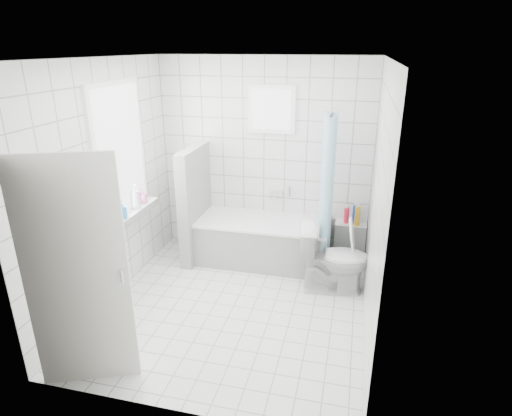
# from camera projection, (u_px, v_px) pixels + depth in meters

# --- Properties ---
(ground) EXTENTS (3.00, 3.00, 0.00)m
(ground) POSITION_uv_depth(u_px,v_px,m) (234.00, 306.00, 4.74)
(ground) COLOR white
(ground) RESTS_ON ground
(ceiling) EXTENTS (3.00, 3.00, 0.00)m
(ceiling) POSITION_uv_depth(u_px,v_px,m) (228.00, 58.00, 3.81)
(ceiling) COLOR white
(ceiling) RESTS_ON ground
(wall_back) EXTENTS (2.80, 0.02, 2.60)m
(wall_back) POSITION_uv_depth(u_px,v_px,m) (264.00, 159.00, 5.64)
(wall_back) COLOR white
(wall_back) RESTS_ON ground
(wall_front) EXTENTS (2.80, 0.02, 2.60)m
(wall_front) POSITION_uv_depth(u_px,v_px,m) (168.00, 266.00, 2.91)
(wall_front) COLOR white
(wall_front) RESTS_ON ground
(wall_left) EXTENTS (0.02, 3.00, 2.60)m
(wall_left) POSITION_uv_depth(u_px,v_px,m) (106.00, 185.00, 4.58)
(wall_left) COLOR white
(wall_left) RESTS_ON ground
(wall_right) EXTENTS (0.02, 3.00, 2.60)m
(wall_right) POSITION_uv_depth(u_px,v_px,m) (376.00, 207.00, 3.97)
(wall_right) COLOR white
(wall_right) RESTS_ON ground
(window_left) EXTENTS (0.01, 0.90, 1.40)m
(window_left) POSITION_uv_depth(u_px,v_px,m) (121.00, 152.00, 4.73)
(window_left) COLOR white
(window_left) RESTS_ON wall_left
(window_back) EXTENTS (0.50, 0.01, 0.50)m
(window_back) POSITION_uv_depth(u_px,v_px,m) (271.00, 110.00, 5.34)
(window_back) COLOR white
(window_back) RESTS_ON wall_back
(window_sill) EXTENTS (0.18, 1.02, 0.08)m
(window_sill) POSITION_uv_depth(u_px,v_px,m) (132.00, 214.00, 4.99)
(window_sill) COLOR white
(window_sill) RESTS_ON wall_left
(door) EXTENTS (0.76, 0.34, 2.00)m
(door) POSITION_uv_depth(u_px,v_px,m) (77.00, 277.00, 3.37)
(door) COLOR silver
(door) RESTS_ON ground
(bathtub) EXTENTS (1.69, 0.77, 0.58)m
(bathtub) POSITION_uv_depth(u_px,v_px,m) (263.00, 241.00, 5.64)
(bathtub) COLOR white
(bathtub) RESTS_ON ground
(partition_wall) EXTENTS (0.15, 0.85, 1.50)m
(partition_wall) POSITION_uv_depth(u_px,v_px,m) (195.00, 204.00, 5.63)
(partition_wall) COLOR white
(partition_wall) RESTS_ON ground
(tiled_ledge) EXTENTS (0.40, 0.24, 0.55)m
(tiled_ledge) POSITION_uv_depth(u_px,v_px,m) (350.00, 242.00, 5.63)
(tiled_ledge) COLOR white
(tiled_ledge) RESTS_ON ground
(toilet) EXTENTS (0.84, 0.55, 0.81)m
(toilet) POSITION_uv_depth(u_px,v_px,m) (334.00, 259.00, 4.92)
(toilet) COLOR white
(toilet) RESTS_ON ground
(curtain_rod) EXTENTS (0.02, 0.80, 0.02)m
(curtain_rod) POSITION_uv_depth(u_px,v_px,m) (331.00, 112.00, 4.83)
(curtain_rod) COLOR silver
(curtain_rod) RESTS_ON wall_back
(shower_curtain) EXTENTS (0.14, 0.48, 1.78)m
(shower_curtain) POSITION_uv_depth(u_px,v_px,m) (326.00, 191.00, 5.04)
(shower_curtain) COLOR #429DC3
(shower_curtain) RESTS_ON curtain_rod
(tub_faucet) EXTENTS (0.18, 0.06, 0.06)m
(tub_faucet) POSITION_uv_depth(u_px,v_px,m) (276.00, 193.00, 5.72)
(tub_faucet) COLOR silver
(tub_faucet) RESTS_ON wall_back
(sill_bottles) EXTENTS (0.17, 0.76, 0.31)m
(sill_bottles) POSITION_uv_depth(u_px,v_px,m) (126.00, 203.00, 4.82)
(sill_bottles) COLOR white
(sill_bottles) RESTS_ON window_sill
(ledge_bottles) EXTENTS (0.20, 0.16, 0.26)m
(ledge_bottles) POSITION_uv_depth(u_px,v_px,m) (353.00, 215.00, 5.47)
(ledge_bottles) COLOR #F61D3F
(ledge_bottles) RESTS_ON tiled_ledge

